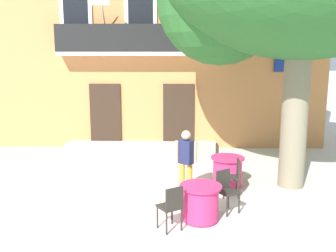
{
  "coord_description": "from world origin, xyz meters",
  "views": [
    {
      "loc": [
        0.47,
        -8.55,
        3.44
      ],
      "look_at": [
        0.26,
        2.4,
        1.3
      ],
      "focal_mm": 41.34,
      "sensor_mm": 36.0,
      "label": 1
    }
  ],
  "objects_px": {
    "cafe_table_near_tree": "(200,203)",
    "cafe_table_middle": "(227,171)",
    "cafe_chair_near_tree_1": "(171,205)",
    "cafe_chair_middle_0": "(234,175)",
    "cafe_chair_middle_1": "(221,158)",
    "cafe_chair_near_tree_0": "(226,188)",
    "pedestrian_near_entrance": "(186,160)"
  },
  "relations": [
    {
      "from": "cafe_chair_near_tree_0",
      "to": "cafe_table_middle",
      "type": "xyz_separation_m",
      "value": [
        0.25,
        1.64,
        -0.14
      ]
    },
    {
      "from": "cafe_chair_near_tree_1",
      "to": "cafe_chair_middle_1",
      "type": "bearing_deg",
      "value": 68.44
    },
    {
      "from": "pedestrian_near_entrance",
      "to": "cafe_chair_near_tree_0",
      "type": "bearing_deg",
      "value": -45.18
    },
    {
      "from": "cafe_chair_near_tree_1",
      "to": "cafe_chair_middle_0",
      "type": "height_order",
      "value": "same"
    },
    {
      "from": "cafe_chair_near_tree_0",
      "to": "cafe_chair_middle_0",
      "type": "xyz_separation_m",
      "value": [
        0.3,
        0.89,
        0.0
      ]
    },
    {
      "from": "cafe_chair_near_tree_1",
      "to": "cafe_chair_middle_1",
      "type": "relative_size",
      "value": 1.0
    },
    {
      "from": "cafe_chair_middle_0",
      "to": "cafe_chair_middle_1",
      "type": "bearing_deg",
      "value": 95.24
    },
    {
      "from": "cafe_chair_middle_1",
      "to": "cafe_table_middle",
      "type": "bearing_deg",
      "value": -83.42
    },
    {
      "from": "cafe_chair_near_tree_1",
      "to": "cafe_table_middle",
      "type": "xyz_separation_m",
      "value": [
        1.41,
        2.6,
        -0.14
      ]
    },
    {
      "from": "cafe_chair_near_tree_1",
      "to": "cafe_chair_middle_0",
      "type": "relative_size",
      "value": 1.0
    },
    {
      "from": "cafe_table_near_tree",
      "to": "pedestrian_near_entrance",
      "type": "distance_m",
      "value": 1.46
    },
    {
      "from": "cafe_table_middle",
      "to": "pedestrian_near_entrance",
      "type": "bearing_deg",
      "value": -144.01
    },
    {
      "from": "cafe_table_near_tree",
      "to": "cafe_table_middle",
      "type": "distance_m",
      "value": 2.28
    },
    {
      "from": "cafe_chair_near_tree_0",
      "to": "cafe_chair_middle_0",
      "type": "height_order",
      "value": "same"
    },
    {
      "from": "cafe_chair_middle_1",
      "to": "cafe_chair_near_tree_0",
      "type": "bearing_deg",
      "value": -93.86
    },
    {
      "from": "cafe_table_near_tree",
      "to": "cafe_chair_near_tree_1",
      "type": "xyz_separation_m",
      "value": [
        -0.59,
        -0.47,
        0.14
      ]
    },
    {
      "from": "cafe_chair_near_tree_1",
      "to": "cafe_table_middle",
      "type": "bearing_deg",
      "value": 61.55
    },
    {
      "from": "cafe_chair_near_tree_0",
      "to": "pedestrian_near_entrance",
      "type": "relative_size",
      "value": 0.56
    },
    {
      "from": "cafe_chair_near_tree_1",
      "to": "cafe_chair_middle_1",
      "type": "distance_m",
      "value": 3.6
    },
    {
      "from": "cafe_table_near_tree",
      "to": "cafe_table_middle",
      "type": "bearing_deg",
      "value": 68.85
    },
    {
      "from": "cafe_table_middle",
      "to": "cafe_chair_middle_0",
      "type": "relative_size",
      "value": 0.95
    },
    {
      "from": "cafe_chair_middle_1",
      "to": "cafe_chair_middle_0",
      "type": "bearing_deg",
      "value": -84.76
    },
    {
      "from": "cafe_chair_near_tree_0",
      "to": "cafe_table_middle",
      "type": "bearing_deg",
      "value": 81.42
    },
    {
      "from": "cafe_chair_near_tree_1",
      "to": "cafe_table_near_tree",
      "type": "bearing_deg",
      "value": 38.9
    },
    {
      "from": "cafe_chair_near_tree_1",
      "to": "pedestrian_near_entrance",
      "type": "relative_size",
      "value": 0.56
    },
    {
      "from": "cafe_chair_middle_0",
      "to": "cafe_chair_middle_1",
      "type": "distance_m",
      "value": 1.51
    },
    {
      "from": "cafe_chair_near_tree_1",
      "to": "cafe_table_middle",
      "type": "distance_m",
      "value": 2.96
    },
    {
      "from": "cafe_chair_near_tree_0",
      "to": "cafe_chair_middle_0",
      "type": "distance_m",
      "value": 0.94
    },
    {
      "from": "cafe_table_middle",
      "to": "cafe_table_near_tree",
      "type": "bearing_deg",
      "value": -111.15
    },
    {
      "from": "cafe_table_middle",
      "to": "pedestrian_near_entrance",
      "type": "height_order",
      "value": "pedestrian_near_entrance"
    },
    {
      "from": "cafe_chair_near_tree_0",
      "to": "cafe_chair_middle_1",
      "type": "distance_m",
      "value": 2.4
    },
    {
      "from": "cafe_chair_near_tree_0",
      "to": "cafe_table_middle",
      "type": "relative_size",
      "value": 1.05
    }
  ]
}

